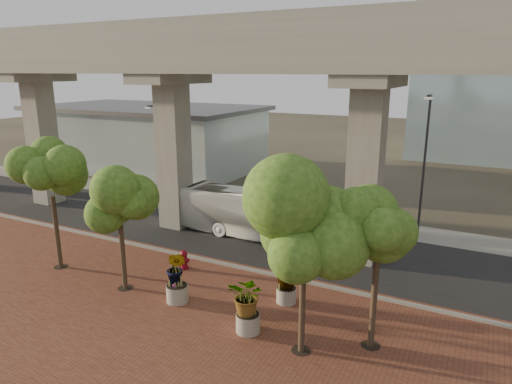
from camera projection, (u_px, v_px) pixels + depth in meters
The scene contains 18 objects.
ground at pixel (243, 253), 25.27m from camera, with size 160.00×160.00×0.00m, color #343026.
brick_plaza at pixel (148, 320), 18.39m from camera, with size 70.00×13.00×0.06m, color brown.
asphalt_road at pixel (260, 241), 26.99m from camera, with size 90.00×8.00×0.04m, color black.
curb_strip at pixel (225, 264), 23.53m from camera, with size 70.00×0.25×0.16m, color gray.
far_sidewalk at pixel (295, 215), 31.71m from camera, with size 90.00×3.00×0.06m, color gray.
transit_viaduct at pixel (260, 117), 25.11m from camera, with size 72.00×5.60×12.40m.
station_pavilion at pixel (148, 136), 47.02m from camera, with size 23.00×13.00×6.30m.
transit_bus at pixel (258, 214), 27.26m from camera, with size 2.45×10.43×2.91m, color white.
fire_hydrant at pixel (184, 260), 22.96m from camera, with size 0.51×0.46×1.03m.
planter_front at pixel (248, 299), 17.19m from camera, with size 2.08×2.08×2.28m.
planter_right at pixel (287, 273), 19.41m from camera, with size 2.08×2.08×2.22m.
planter_left at pixel (176, 271), 19.48m from camera, with size 2.12×2.12×2.33m.
street_tree_far_west at pixel (50, 174), 22.05m from camera, with size 3.88×3.88×6.66m.
street_tree_near_west at pixel (119, 206), 20.01m from camera, with size 3.27×3.27×5.48m.
street_tree_near_east at pixel (305, 226), 15.12m from camera, with size 4.40×4.40×6.73m.
street_tree_far_east at pixel (379, 230), 15.48m from camera, with size 3.46×3.46×6.07m.
streetlamp_west at pixel (157, 146), 34.42m from camera, with size 0.36×1.06×7.28m.
streetlamp_east at pixel (425, 156), 26.75m from camera, with size 0.42×1.22×8.44m.
Camera 1 is at (11.39, -20.63, 9.77)m, focal length 32.00 mm.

